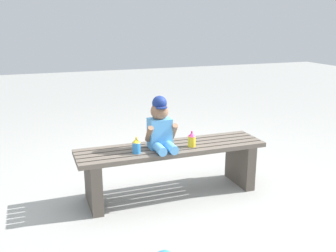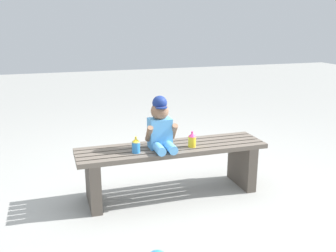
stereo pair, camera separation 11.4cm
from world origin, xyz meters
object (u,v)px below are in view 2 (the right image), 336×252
park_bench (172,162)px  sippy_cup_left (136,145)px  sippy_cup_right (192,140)px  child_figure (161,126)px

park_bench → sippy_cup_left: bearing=-168.1°
sippy_cup_left → park_bench: bearing=11.9°
sippy_cup_right → park_bench: bearing=155.6°
sippy_cup_left → sippy_cup_right: 0.44m
park_bench → child_figure: 0.33m
child_figure → sippy_cup_right: (0.24, -0.04, -0.12)m
park_bench → child_figure: size_ratio=3.67×
park_bench → child_figure: bearing=-167.0°
sippy_cup_left → sippy_cup_right: (0.44, 0.00, 0.00)m
child_figure → sippy_cup_right: size_ratio=3.26×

